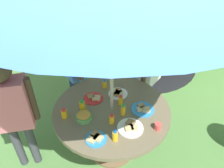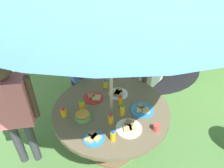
{
  "view_description": "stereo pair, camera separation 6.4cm",
  "coord_description": "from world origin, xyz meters",
  "px_view_note": "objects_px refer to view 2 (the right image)",
  "views": [
    {
      "loc": [
        0.65,
        -1.55,
        2.25
      ],
      "look_at": [
        -0.05,
        0.14,
        0.9
      ],
      "focal_mm": 33.95,
      "sensor_mm": 36.0,
      "label": 1
    },
    {
      "loc": [
        0.71,
        -1.53,
        2.25
      ],
      "look_at": [
        -0.05,
        0.14,
        0.9
      ],
      "focal_mm": 33.95,
      "sensor_mm": 36.0,
      "label": 2
    }
  ],
  "objects_px": {
    "garden_table": "(111,117)",
    "juice_bottle_spot_b": "(105,84)",
    "juice_bottle_mid_right": "(113,136)",
    "child_in_blue_shirt": "(73,58)",
    "snack_bowl": "(83,116)",
    "juice_bottle_near_left": "(63,112)",
    "juice_bottle_back_edge": "(120,101)",
    "dome_tent": "(148,27)",
    "juice_bottle_spot_a": "(82,105)",
    "juice_bottle_far_right": "(122,110)",
    "cup_near": "(156,127)",
    "plate_mid_left": "(93,138)",
    "wooden_chair": "(113,60)",
    "plate_far_left": "(129,128)",
    "child_in_white_shirt": "(153,67)",
    "plate_front_edge": "(142,110)",
    "juice_bottle_center_front": "(110,119)",
    "child_in_pink_shirt": "(10,102)",
    "plate_center_back": "(118,93)",
    "plate_near_right": "(94,98)"
  },
  "relations": [
    {
      "from": "garden_table",
      "to": "juice_bottle_spot_b",
      "type": "bearing_deg",
      "value": 125.51
    },
    {
      "from": "juice_bottle_mid_right",
      "to": "child_in_blue_shirt",
      "type": "bearing_deg",
      "value": 138.4
    },
    {
      "from": "child_in_blue_shirt",
      "to": "snack_bowl",
      "type": "distance_m",
      "value": 0.93
    },
    {
      "from": "juice_bottle_near_left",
      "to": "juice_bottle_back_edge",
      "type": "distance_m",
      "value": 0.61
    },
    {
      "from": "dome_tent",
      "to": "juice_bottle_spot_a",
      "type": "bearing_deg",
      "value": -73.94
    },
    {
      "from": "juice_bottle_far_right",
      "to": "cup_near",
      "type": "relative_size",
      "value": 1.95
    },
    {
      "from": "dome_tent",
      "to": "cup_near",
      "type": "height_order",
      "value": "dome_tent"
    },
    {
      "from": "plate_mid_left",
      "to": "juice_bottle_spot_b",
      "type": "bearing_deg",
      "value": 107.98
    },
    {
      "from": "juice_bottle_near_left",
      "to": "wooden_chair",
      "type": "bearing_deg",
      "value": 93.83
    },
    {
      "from": "plate_far_left",
      "to": "plate_mid_left",
      "type": "xyz_separation_m",
      "value": [
        -0.25,
        -0.25,
        0.0
      ]
    },
    {
      "from": "cup_near",
      "to": "juice_bottle_mid_right",
      "type": "bearing_deg",
      "value": -139.67
    },
    {
      "from": "child_in_blue_shirt",
      "to": "juice_bottle_mid_right",
      "type": "bearing_deg",
      "value": -10.18
    },
    {
      "from": "garden_table",
      "to": "child_in_white_shirt",
      "type": "relative_size",
      "value": 1.0
    },
    {
      "from": "plate_front_edge",
      "to": "juice_bottle_center_front",
      "type": "xyz_separation_m",
      "value": [
        -0.24,
        -0.3,
        0.04
      ]
    },
    {
      "from": "garden_table",
      "to": "juice_bottle_back_edge",
      "type": "distance_m",
      "value": 0.23
    },
    {
      "from": "plate_mid_left",
      "to": "cup_near",
      "type": "distance_m",
      "value": 0.6
    },
    {
      "from": "child_in_white_shirt",
      "to": "juice_bottle_spot_a",
      "type": "relative_size",
      "value": 10.68
    },
    {
      "from": "plate_far_left",
      "to": "juice_bottle_near_left",
      "type": "xyz_separation_m",
      "value": [
        -0.67,
        -0.12,
        0.04
      ]
    },
    {
      "from": "child_in_pink_shirt",
      "to": "juice_bottle_far_right",
      "type": "bearing_deg",
      "value": -6.2
    },
    {
      "from": "wooden_chair",
      "to": "plate_center_back",
      "type": "distance_m",
      "value": 1.01
    },
    {
      "from": "dome_tent",
      "to": "snack_bowl",
      "type": "distance_m",
      "value": 2.49
    },
    {
      "from": "snack_bowl",
      "to": "child_in_white_shirt",
      "type": "bearing_deg",
      "value": 69.22
    },
    {
      "from": "snack_bowl",
      "to": "plate_center_back",
      "type": "distance_m",
      "value": 0.54
    },
    {
      "from": "plate_center_back",
      "to": "juice_bottle_spot_a",
      "type": "xyz_separation_m",
      "value": [
        -0.26,
        -0.39,
        0.04
      ]
    },
    {
      "from": "child_in_blue_shirt",
      "to": "plate_front_edge",
      "type": "bearing_deg",
      "value": 12.96
    },
    {
      "from": "garden_table",
      "to": "juice_bottle_back_edge",
      "type": "bearing_deg",
      "value": 56.46
    },
    {
      "from": "plate_far_left",
      "to": "juice_bottle_mid_right",
      "type": "distance_m",
      "value": 0.21
    },
    {
      "from": "child_in_pink_shirt",
      "to": "juice_bottle_mid_right",
      "type": "relative_size",
      "value": 11.71
    },
    {
      "from": "child_in_white_shirt",
      "to": "juice_bottle_back_edge",
      "type": "height_order",
      "value": "child_in_white_shirt"
    },
    {
      "from": "dome_tent",
      "to": "plate_near_right",
      "type": "bearing_deg",
      "value": -73.16
    },
    {
      "from": "plate_center_back",
      "to": "juice_bottle_far_right",
      "type": "relative_size",
      "value": 1.7
    },
    {
      "from": "child_in_blue_shirt",
      "to": "plate_mid_left",
      "type": "height_order",
      "value": "child_in_blue_shirt"
    },
    {
      "from": "garden_table",
      "to": "child_in_pink_shirt",
      "type": "distance_m",
      "value": 1.04
    },
    {
      "from": "dome_tent",
      "to": "juice_bottle_spot_a",
      "type": "height_order",
      "value": "dome_tent"
    },
    {
      "from": "dome_tent",
      "to": "juice_bottle_mid_right",
      "type": "distance_m",
      "value": 2.65
    },
    {
      "from": "snack_bowl",
      "to": "juice_bottle_center_front",
      "type": "bearing_deg",
      "value": 12.71
    },
    {
      "from": "child_in_blue_shirt",
      "to": "juice_bottle_back_edge",
      "type": "height_order",
      "value": "child_in_blue_shirt"
    },
    {
      "from": "juice_bottle_near_left",
      "to": "dome_tent",
      "type": "bearing_deg",
      "value": 86.9
    },
    {
      "from": "plate_far_left",
      "to": "juice_bottle_spot_a",
      "type": "height_order",
      "value": "juice_bottle_spot_a"
    },
    {
      "from": "juice_bottle_far_right",
      "to": "juice_bottle_spot_a",
      "type": "bearing_deg",
      "value": -167.9
    },
    {
      "from": "garden_table",
      "to": "juice_bottle_center_front",
      "type": "xyz_separation_m",
      "value": [
        0.08,
        -0.2,
        0.19
      ]
    },
    {
      "from": "juice_bottle_spot_b",
      "to": "child_in_white_shirt",
      "type": "bearing_deg",
      "value": 49.8
    },
    {
      "from": "child_in_white_shirt",
      "to": "juice_bottle_center_front",
      "type": "distance_m",
      "value": 1.03
    },
    {
      "from": "plate_front_edge",
      "to": "juice_bottle_far_right",
      "type": "relative_size",
      "value": 1.85
    },
    {
      "from": "dome_tent",
      "to": "juice_bottle_back_edge",
      "type": "bearing_deg",
      "value": -64.75
    },
    {
      "from": "plate_far_left",
      "to": "cup_near",
      "type": "xyz_separation_m",
      "value": [
        0.24,
        0.09,
        0.02
      ]
    },
    {
      "from": "juice_bottle_spot_b",
      "to": "child_in_pink_shirt",
      "type": "bearing_deg",
      "value": -125.07
    },
    {
      "from": "child_in_white_shirt",
      "to": "plate_center_back",
      "type": "height_order",
      "value": "child_in_white_shirt"
    },
    {
      "from": "wooden_chair",
      "to": "juice_bottle_spot_a",
      "type": "distance_m",
      "value": 1.3
    },
    {
      "from": "child_in_white_shirt",
      "to": "juice_bottle_spot_a",
      "type": "bearing_deg",
      "value": -12.75
    }
  ]
}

